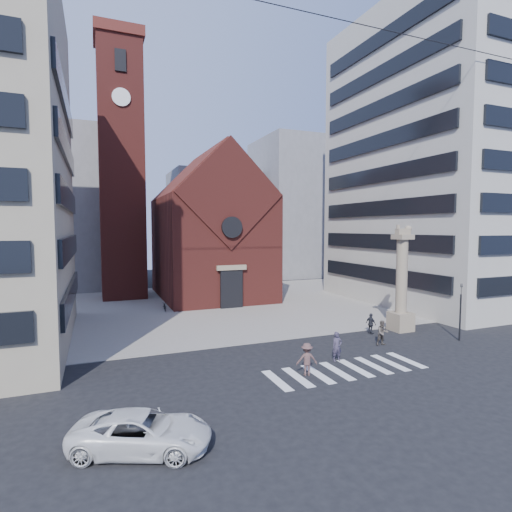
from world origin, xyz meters
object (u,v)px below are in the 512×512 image
at_px(lion_column, 401,289).
at_px(pedestrian_1, 383,333).
at_px(pedestrian_0, 337,346).
at_px(traffic_light, 460,310).
at_px(white_car, 142,432).
at_px(scooter_0, 165,306).
at_px(pedestrian_2, 371,324).

height_order(lion_column, pedestrian_1, lion_column).
bearing_deg(lion_column, pedestrian_0, -153.86).
distance_m(lion_column, pedestrian_1, 5.63).
height_order(traffic_light, pedestrian_0, traffic_light).
bearing_deg(pedestrian_0, white_car, -153.61).
relative_size(lion_column, scooter_0, 5.01).
xyz_separation_m(white_car, pedestrian_2, (18.69, 10.40, 0.11)).
height_order(lion_column, pedestrian_0, lion_column).
xyz_separation_m(white_car, pedestrian_0, (12.58, 5.94, 0.20)).
xyz_separation_m(lion_column, traffic_light, (1.99, -4.00, -1.17)).
xyz_separation_m(lion_column, pedestrian_0, (-9.10, -4.46, -2.53)).
distance_m(lion_column, scooter_0, 22.79).
height_order(lion_column, white_car, lion_column).
distance_m(pedestrian_0, pedestrian_1, 5.21).
xyz_separation_m(pedestrian_1, pedestrian_2, (1.17, 2.80, -0.06)).
bearing_deg(pedestrian_0, pedestrian_2, 37.26).
distance_m(lion_column, pedestrian_2, 3.97).
distance_m(white_car, scooter_0, 26.07).
xyz_separation_m(pedestrian_2, scooter_0, (-13.74, 15.19, -0.33)).
bearing_deg(pedestrian_1, white_car, -147.42).
bearing_deg(pedestrian_2, pedestrian_1, 147.83).
relative_size(traffic_light, pedestrian_2, 2.58).
height_order(pedestrian_0, pedestrian_2, pedestrian_0).
distance_m(lion_column, white_car, 24.20).
bearing_deg(white_car, scooter_0, 11.54).
distance_m(pedestrian_1, scooter_0, 21.95).
bearing_deg(lion_column, pedestrian_2, 180.00).
distance_m(pedestrian_0, pedestrian_2, 7.57).
bearing_deg(lion_column, pedestrian_1, -146.04).
relative_size(pedestrian_2, scooter_0, 0.96).
bearing_deg(scooter_0, pedestrian_0, -64.58).
xyz_separation_m(pedestrian_0, scooter_0, (-7.63, 19.66, -0.42)).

